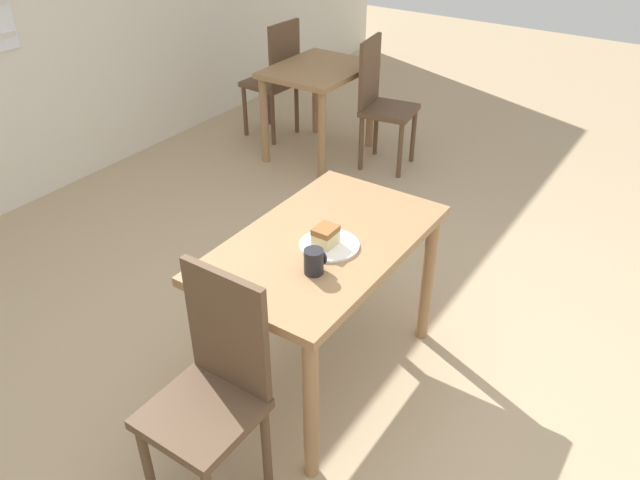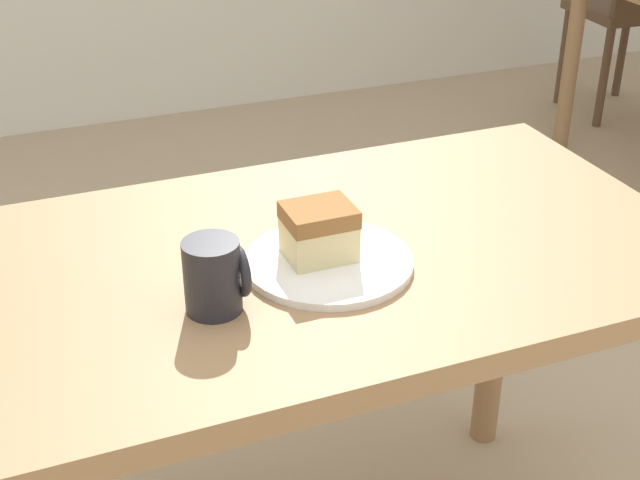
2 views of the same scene
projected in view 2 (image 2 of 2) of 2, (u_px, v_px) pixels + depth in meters
dining_table_near at (335, 312)px, 1.40m from camera, size 1.10×0.65×0.76m
plate at (329, 262)px, 1.29m from camera, size 0.25×0.25×0.01m
cake_slice at (319, 231)px, 1.27m from camera, size 0.10×0.08×0.08m
coffee_mug at (215, 276)px, 1.17m from camera, size 0.08×0.08×0.10m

